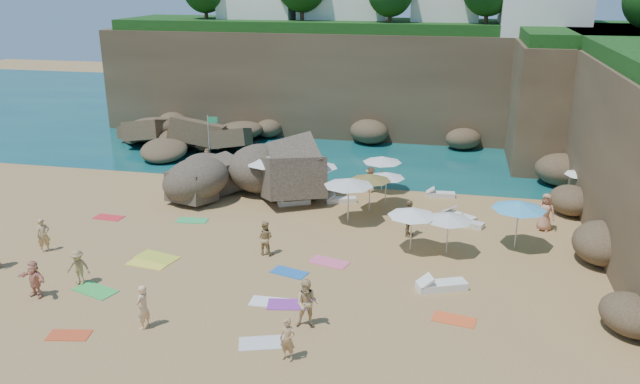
% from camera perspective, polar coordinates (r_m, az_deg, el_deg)
% --- Properties ---
extents(ground, '(120.00, 120.00, 0.00)m').
position_cam_1_polar(ground, '(29.17, -5.12, -5.33)').
color(ground, tan).
rests_on(ground, ground).
extents(seawater, '(120.00, 120.00, 0.00)m').
position_cam_1_polar(seawater, '(57.18, 3.80, 6.90)').
color(seawater, '#0C4751').
rests_on(seawater, ground).
extents(cliff_back, '(44.00, 8.00, 8.00)m').
position_cam_1_polar(cliff_back, '(51.31, 5.29, 10.01)').
color(cliff_back, brown).
rests_on(cliff_back, ground).
extents(cliff_corner, '(10.00, 12.00, 8.00)m').
position_cam_1_polar(cliff_corner, '(46.86, 23.15, 7.70)').
color(cliff_corner, brown).
rests_on(cliff_corner, ground).
extents(rock_promontory, '(12.00, 7.00, 2.00)m').
position_cam_1_polar(rock_promontory, '(47.08, -12.23, 3.85)').
color(rock_promontory, brown).
rests_on(rock_promontory, ground).
extents(marina_masts, '(3.10, 0.10, 6.00)m').
position_cam_1_polar(marina_masts, '(61.21, -11.84, 10.21)').
color(marina_masts, white).
rests_on(marina_masts, ground).
extents(rock_outcrop, '(8.42, 7.36, 2.82)m').
position_cam_1_polar(rock_outcrop, '(36.66, -7.11, -0.21)').
color(rock_outcrop, brown).
rests_on(rock_outcrop, ground).
extents(flag_pole, '(0.69, 0.14, 3.53)m').
position_cam_1_polar(flag_pole, '(41.53, -10.00, 5.19)').
color(flag_pole, silver).
rests_on(flag_pole, ground).
extents(parasol_0, '(2.62, 2.62, 2.48)m').
position_cam_1_polar(parasol_0, '(35.18, -4.65, 2.93)').
color(parasol_0, silver).
rests_on(parasol_0, ground).
extents(parasol_1, '(2.47, 2.47, 2.34)m').
position_cam_1_polar(parasol_1, '(34.74, -0.39, 2.57)').
color(parasol_1, silver).
rests_on(parasol_1, ground).
extents(parasol_2, '(2.28, 2.28, 2.16)m').
position_cam_1_polar(parasol_2, '(36.44, 5.72, 3.00)').
color(parasol_2, silver).
rests_on(parasol_2, ground).
extents(parasol_3, '(2.05, 2.05, 1.93)m').
position_cam_1_polar(parasol_3, '(37.49, 22.98, 1.67)').
color(parasol_3, silver).
rests_on(parasol_3, ground).
extents(parasol_5, '(2.12, 2.12, 2.01)m').
position_cam_1_polar(parasol_5, '(28.53, 11.69, -2.24)').
color(parasol_5, silver).
rests_on(parasol_5, ground).
extents(parasol_6, '(2.25, 2.25, 2.13)m').
position_cam_1_polar(parasol_6, '(33.18, 4.60, 1.36)').
color(parasol_6, silver).
rests_on(parasol_6, ground).
extents(parasol_7, '(2.04, 2.04, 1.93)m').
position_cam_1_polar(parasol_7, '(34.24, 6.08, 1.56)').
color(parasol_7, silver).
rests_on(parasol_7, ground).
extents(parasol_9, '(2.54, 2.54, 2.41)m').
position_cam_1_polar(parasol_9, '(31.51, 2.63, 0.92)').
color(parasol_9, silver).
rests_on(parasol_9, ground).
extents(parasol_10, '(2.48, 2.48, 2.35)m').
position_cam_1_polar(parasol_10, '(29.86, 17.75, -1.16)').
color(parasol_10, silver).
rests_on(parasol_10, ground).
extents(parasol_11, '(2.23, 2.23, 2.10)m').
position_cam_1_polar(parasol_11, '(28.52, 8.42, -1.85)').
color(parasol_11, silver).
rests_on(parasol_11, ground).
extents(lounger_0, '(1.89, 1.33, 0.28)m').
position_cam_1_polar(lounger_0, '(34.80, -2.40, -0.90)').
color(lounger_0, white).
rests_on(lounger_0, ground).
extents(lounger_1, '(1.77, 1.06, 0.26)m').
position_cam_1_polar(lounger_1, '(35.10, 1.94, -0.73)').
color(lounger_1, white).
rests_on(lounger_1, ground).
extents(lounger_2, '(1.69, 0.71, 0.26)m').
position_cam_1_polar(lounger_2, '(36.65, 10.96, -0.21)').
color(lounger_2, silver).
rests_on(lounger_2, ground).
extents(lounger_3, '(1.74, 1.14, 0.26)m').
position_cam_1_polar(lounger_3, '(32.69, 13.35, -2.79)').
color(lounger_3, silver).
rests_on(lounger_3, ground).
extents(lounger_4, '(1.86, 1.55, 0.29)m').
position_cam_1_polar(lounger_4, '(33.43, 12.61, -2.21)').
color(lounger_4, white).
rests_on(lounger_4, ground).
extents(lounger_5, '(2.13, 1.42, 0.32)m').
position_cam_1_polar(lounger_5, '(26.03, 11.06, -8.41)').
color(lounger_5, white).
rests_on(lounger_5, ground).
extents(towel_2, '(1.58, 0.99, 0.03)m').
position_cam_1_polar(towel_2, '(24.32, -21.97, -12.04)').
color(towel_2, '#D74822').
rests_on(towel_2, ground).
extents(towel_3, '(2.01, 1.42, 0.03)m').
position_cam_1_polar(towel_3, '(27.08, -19.87, -8.46)').
color(towel_3, green).
rests_on(towel_3, ground).
extents(towel_4, '(1.91, 1.13, 0.03)m').
position_cam_1_polar(towel_4, '(28.78, -15.41, -6.30)').
color(towel_4, '#FFF043').
rests_on(towel_4, ground).
extents(towel_5, '(1.93, 1.38, 0.03)m').
position_cam_1_polar(towel_5, '(22.30, -5.13, -13.57)').
color(towel_5, silver).
rests_on(towel_5, ground).
extents(towel_6, '(1.86, 1.17, 0.03)m').
position_cam_1_polar(towel_6, '(24.54, -2.78, -10.23)').
color(towel_6, purple).
rests_on(towel_6, ground).
extents(towel_7, '(1.57, 0.85, 0.03)m').
position_cam_1_polar(towel_7, '(34.71, -18.75, -2.21)').
color(towel_7, red).
rests_on(towel_7, ground).
extents(towel_8, '(1.71, 1.17, 0.03)m').
position_cam_1_polar(towel_8, '(26.98, -2.82, -7.36)').
color(towel_8, blue).
rests_on(towel_8, ground).
extents(towel_9, '(1.89, 1.29, 0.03)m').
position_cam_1_polar(towel_9, '(27.87, 0.84, -6.43)').
color(towel_9, '#FF6390').
rests_on(towel_9, ground).
extents(towel_10, '(1.68, 1.05, 0.03)m').
position_cam_1_polar(towel_10, '(24.06, 12.16, -11.32)').
color(towel_10, '#FF5D28').
rests_on(towel_10, ground).
extents(towel_11, '(1.67, 0.95, 0.03)m').
position_cam_1_polar(towel_11, '(33.15, -11.61, -2.56)').
color(towel_11, '#36BD64').
rests_on(towel_11, ground).
extents(towel_12, '(2.12, 1.42, 0.03)m').
position_cam_1_polar(towel_12, '(29.26, -14.66, -5.80)').
color(towel_12, '#CFD839').
rests_on(towel_12, ground).
extents(towel_13, '(1.65, 0.87, 0.03)m').
position_cam_1_polar(towel_13, '(24.74, -4.52, -10.01)').
color(towel_13, white).
rests_on(towel_13, ground).
extents(person_stand_0, '(0.67, 0.70, 1.61)m').
position_cam_1_polar(person_stand_0, '(31.32, -23.97, -3.63)').
color(person_stand_0, tan).
rests_on(person_stand_0, ground).
extents(person_stand_1, '(0.85, 0.70, 1.62)m').
position_cam_1_polar(person_stand_1, '(28.45, -5.05, -4.21)').
color(person_stand_1, tan).
rests_on(person_stand_1, ground).
extents(person_stand_2, '(1.05, 0.58, 1.53)m').
position_cam_1_polar(person_stand_2, '(36.60, 4.61, 1.11)').
color(person_stand_2, '#E09F7F').
rests_on(person_stand_2, ground).
extents(person_stand_3, '(0.62, 1.14, 1.85)m').
position_cam_1_polar(person_stand_3, '(30.54, 8.12, -2.41)').
color(person_stand_3, olive).
rests_on(person_stand_3, ground).
extents(person_stand_4, '(1.06, 0.79, 1.93)m').
position_cam_1_polar(person_stand_4, '(32.91, 19.90, -1.74)').
color(person_stand_4, tan).
rests_on(person_stand_4, ground).
extents(person_stand_5, '(1.42, 0.69, 1.48)m').
position_cam_1_polar(person_stand_5, '(41.39, -10.24, 2.95)').
color(person_stand_5, '#A67B53').
rests_on(person_stand_5, ground).
extents(person_stand_6, '(0.49, 0.67, 1.69)m').
position_cam_1_polar(person_stand_6, '(23.53, -15.90, -10.06)').
color(person_stand_6, '#F6C18B').
rests_on(person_stand_6, ground).
extents(person_lie_0, '(1.12, 1.59, 0.40)m').
position_cam_1_polar(person_lie_0, '(27.75, -21.09, -7.51)').
color(person_lie_0, '#A28351').
rests_on(person_lie_0, ground).
extents(person_lie_3, '(1.72, 1.80, 0.40)m').
position_cam_1_polar(person_lie_3, '(27.40, -24.52, -8.33)').
color(person_lie_3, '#E19276').
rests_on(person_lie_3, ground).
extents(person_lie_4, '(0.82, 1.57, 0.36)m').
position_cam_1_polar(person_lie_4, '(21.33, -2.95, -14.66)').
color(person_lie_4, tan).
rests_on(person_lie_4, ground).
extents(person_lie_5, '(1.12, 1.93, 0.69)m').
position_cam_1_polar(person_lie_5, '(22.96, -1.15, -11.48)').
color(person_lie_5, tan).
rests_on(person_lie_5, ground).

